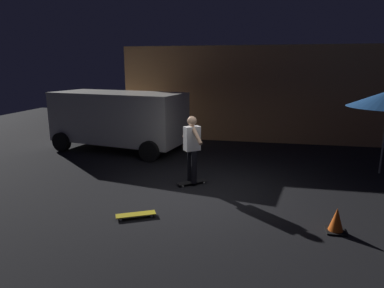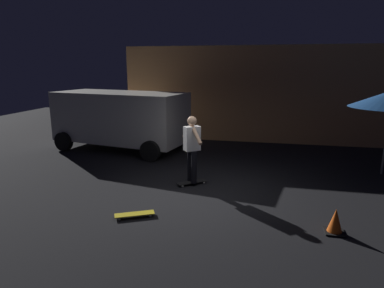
{
  "view_description": "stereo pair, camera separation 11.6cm",
  "coord_description": "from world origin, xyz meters",
  "px_view_note": "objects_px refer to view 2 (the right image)",
  "views": [
    {
      "loc": [
        1.31,
        -7.2,
        2.93
      ],
      "look_at": [
        -0.3,
        0.65,
        1.05
      ],
      "focal_mm": 31.29,
      "sensor_mm": 36.0,
      "label": 1
    },
    {
      "loc": [
        1.42,
        -7.17,
        2.93
      ],
      "look_at": [
        -0.3,
        0.65,
        1.05
      ],
      "focal_mm": 31.29,
      "sensor_mm": 36.0,
      "label": 2
    }
  ],
  "objects_px": {
    "traffic_cone": "(335,222)",
    "skateboard_spare": "(135,214)",
    "skater": "(192,145)",
    "skateboard_ridden": "(192,182)",
    "parked_van": "(120,117)"
  },
  "relations": [
    {
      "from": "skateboard_spare",
      "to": "skater",
      "type": "height_order",
      "value": "skater"
    },
    {
      "from": "parked_van",
      "to": "skater",
      "type": "xyz_separation_m",
      "value": [
        3.27,
        -3.07,
        -0.12
      ]
    },
    {
      "from": "skateboard_spare",
      "to": "traffic_cone",
      "type": "bearing_deg",
      "value": 2.53
    },
    {
      "from": "traffic_cone",
      "to": "skateboard_spare",
      "type": "bearing_deg",
      "value": -177.47
    },
    {
      "from": "skateboard_ridden",
      "to": "skater",
      "type": "xyz_separation_m",
      "value": [
        0.0,
        0.0,
        0.98
      ]
    },
    {
      "from": "skateboard_ridden",
      "to": "traffic_cone",
      "type": "height_order",
      "value": "traffic_cone"
    },
    {
      "from": "skateboard_ridden",
      "to": "skater",
      "type": "bearing_deg",
      "value": 0.0
    },
    {
      "from": "skateboard_ridden",
      "to": "traffic_cone",
      "type": "xyz_separation_m",
      "value": [
        3.04,
        -1.91,
        0.16
      ]
    },
    {
      "from": "skateboard_ridden",
      "to": "skater",
      "type": "height_order",
      "value": "skater"
    },
    {
      "from": "skater",
      "to": "traffic_cone",
      "type": "xyz_separation_m",
      "value": [
        3.04,
        -1.91,
        -0.83
      ]
    },
    {
      "from": "traffic_cone",
      "to": "parked_van",
      "type": "bearing_deg",
      "value": 141.75
    },
    {
      "from": "traffic_cone",
      "to": "skateboard_ridden",
      "type": "bearing_deg",
      "value": 147.91
    },
    {
      "from": "skateboard_spare",
      "to": "traffic_cone",
      "type": "xyz_separation_m",
      "value": [
        3.75,
        0.17,
        0.16
      ]
    },
    {
      "from": "skateboard_ridden",
      "to": "traffic_cone",
      "type": "relative_size",
      "value": 1.6
    },
    {
      "from": "parked_van",
      "to": "skateboard_ridden",
      "type": "bearing_deg",
      "value": -43.19
    }
  ]
}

